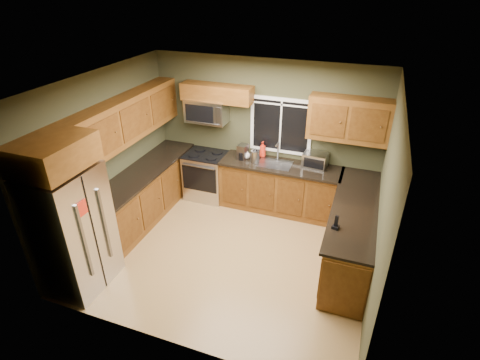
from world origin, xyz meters
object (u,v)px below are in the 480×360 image
Objects in this scene: microwave at (207,111)px; cordless_phone at (336,225)px; soap_bottle_c at (247,154)px; paper_towel_roll at (307,157)px; soap_bottle_a at (263,149)px; refrigerator at (73,230)px; toaster_oven at (315,160)px; kettle at (255,156)px; range at (207,175)px; coffee_maker at (243,152)px.

microwave reaches higher than cordless_phone.
microwave is at bearing 174.40° from soap_bottle_c.
soap_bottle_a is (-0.83, 0.02, 0.02)m from paper_towel_roll.
refrigerator is 4.00m from toaster_oven.
kettle is at bearing 136.75° from cordless_phone.
kettle is 1.42× the size of cordless_phone.
range is 5.68× the size of soap_bottle_c.
toaster_oven is 1.56× the size of kettle.
cordless_phone is (1.57, -1.81, -0.09)m from soap_bottle_a.
coffee_maker is (1.42, 2.80, 0.16)m from refrigerator.
toaster_oven reaches higher than soap_bottle_c.
refrigerator is at bearing -121.88° from kettle.
kettle reaches higher than cordless_phone.
soap_bottle_a is 1.50× the size of cordless_phone.
paper_towel_roll is 1.67× the size of soap_bottle_c.
paper_towel_roll reaches higher than cordless_phone.
coffee_maker is 0.95× the size of kettle.
coffee_maker is at bearing -171.11° from paper_towel_roll.
refrigerator is 3.20m from kettle.
soap_bottle_a is (1.06, 0.09, -0.64)m from microwave.
refrigerator reaches higher than cordless_phone.
paper_towel_roll is (1.89, 0.07, -0.66)m from microwave.
microwave is 2.00m from paper_towel_roll.
coffee_maker is at bearing 63.05° from refrigerator.
soap_bottle_a is at bearing 5.10° from microwave.
microwave reaches higher than toaster_oven.
range is 4.74× the size of cordless_phone.
kettle is 1.70× the size of soap_bottle_c.
refrigerator is at bearing -160.22° from cordless_phone.
coffee_maker is at bearing 139.54° from cordless_phone.
paper_towel_roll reaches higher than coffee_maker.
range is 3.53× the size of coffee_maker.
soap_bottle_c is at bearing 4.09° from range.
soap_bottle_c is at bearing -171.99° from paper_towel_roll.
coffee_maker is 0.90× the size of soap_bottle_a.
range is 2.13m from toaster_oven.
cordless_phone is (0.58, -1.73, -0.07)m from toaster_oven.
range is 3.35× the size of kettle.
coffee_maker is at bearing -158.03° from soap_bottle_c.
coffee_maker reaches higher than soap_bottle_c.
range is 1.27m from microwave.
soap_bottle_a is at bearing 12.32° from range.
refrigerator is 2.89m from range.
paper_towel_roll is at bearing 156.74° from toaster_oven.
microwave is 2.57× the size of soap_bottle_a.
microwave is at bearing -177.75° from paper_towel_roll.
coffee_maker is at bearing -8.25° from microwave.
microwave is at bearing -174.90° from soap_bottle_a.
paper_towel_roll reaches higher than soap_bottle_c.
refrigerator reaches higher than toaster_oven.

